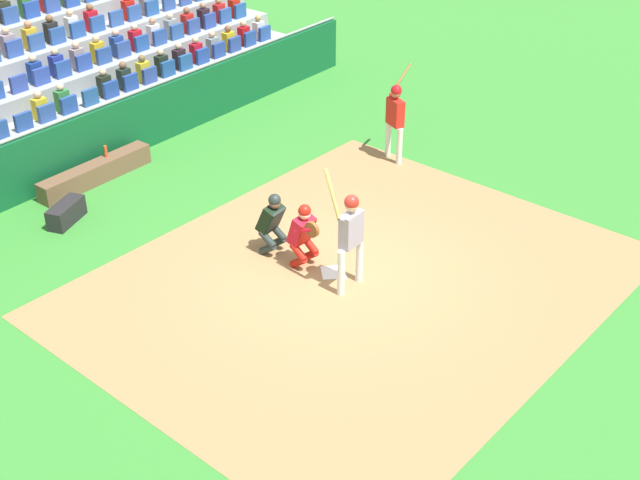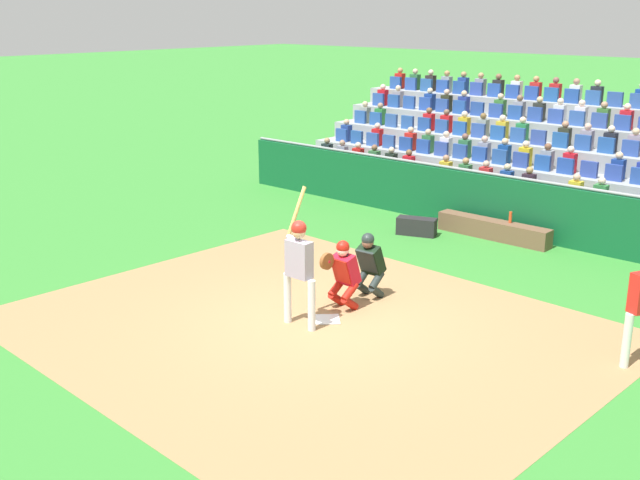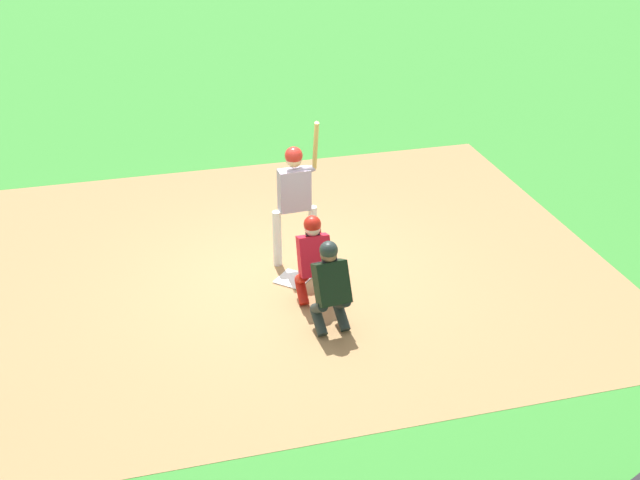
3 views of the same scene
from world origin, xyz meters
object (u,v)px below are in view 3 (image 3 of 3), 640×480
at_px(home_plate_marker, 293,279).
at_px(home_plate_umpire, 330,283).
at_px(catcher_crouching, 314,254).
at_px(batter_at_plate, 295,192).

bearing_deg(home_plate_marker, home_plate_umpire, -84.05).
distance_m(home_plate_marker, home_plate_umpire, 1.52).
height_order(home_plate_marker, home_plate_umpire, home_plate_umpire).
xyz_separation_m(home_plate_marker, catcher_crouching, (0.14, -0.59, 0.71)).
height_order(batter_at_plate, home_plate_umpire, batter_at_plate).
bearing_deg(batter_at_plate, home_plate_marker, -110.19).
bearing_deg(home_plate_marker, catcher_crouching, -76.70).
relative_size(home_plate_marker, catcher_crouching, 0.34).
relative_size(home_plate_marker, home_plate_umpire, 0.34).
bearing_deg(home_plate_umpire, catcher_crouching, 90.09).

